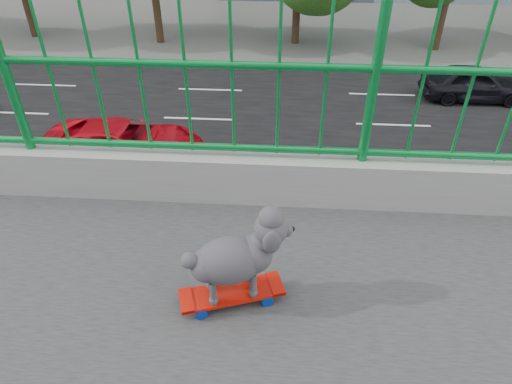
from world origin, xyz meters
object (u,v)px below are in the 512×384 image
object	(u,v)px
skateboard	(232,294)
car_1	(230,206)
poodle	(236,256)
car_2	(123,145)
car_4	(474,83)
car_6	(16,199)
car_5	(400,304)

from	to	relation	value
skateboard	car_1	bearing A→B (deg)	170.09
poodle	skateboard	bearing A→B (deg)	-90.00
skateboard	car_2	size ratio (longest dim) A/B	0.09
car_1	car_4	distance (m)	13.72
car_6	skateboard	bearing A→B (deg)	41.05
poodle	car_6	xyz separation A→B (m)	(-8.65, -7.56, -6.58)
poodle	car_5	bearing A→B (deg)	133.51
car_4	car_5	bearing A→B (deg)	156.39
car_1	car_6	xyz separation A→B (m)	(0.00, -6.31, -0.08)
car_1	car_5	size ratio (longest dim) A/B	1.10
car_2	car_5	xyz separation A→B (m)	(6.40, 8.29, -0.06)
car_6	poodle	bearing A→B (deg)	41.17
skateboard	car_5	bearing A→B (deg)	133.34
skateboard	car_2	bearing A→B (deg)	-173.86
poodle	car_2	distance (m)	14.54
poodle	car_1	xyz separation A→B (m)	(-8.65, -1.26, -6.50)
skateboard	car_6	bearing A→B (deg)	-156.95
car_4	car_5	distance (m)	13.97
car_5	car_1	bearing A→B (deg)	-127.23
car_5	car_6	size ratio (longest dim) A/B	0.85
car_1	car_4	xyz separation A→B (m)	(-9.60, 9.81, -0.02)
car_1	car_2	world-z (taller)	car_1
poodle	car_6	bearing A→B (deg)	-156.82
poodle	car_5	size ratio (longest dim) A/B	0.11
skateboard	car_5	xyz separation A→B (m)	(-5.45, 2.98, -6.33)
skateboard	car_5	distance (m)	8.87
car_5	poodle	bearing A→B (deg)	-28.49
skateboard	car_5	world-z (taller)	skateboard
poodle	car_1	size ratio (longest dim) A/B	0.10
skateboard	car_4	distance (m)	21.12
skateboard	car_1	distance (m)	10.75
car_2	car_6	world-z (taller)	car_2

